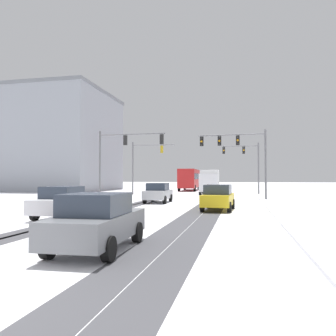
% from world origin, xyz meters
% --- Properties ---
extents(wheel_track_left_lane, '(0.86, 32.35, 0.01)m').
position_xyz_m(wheel_track_left_lane, '(-2.22, 14.71, 0.00)').
color(wheel_track_left_lane, '#4C4C51').
rests_on(wheel_track_left_lane, ground).
extents(wheel_track_right_lane, '(1.01, 32.35, 0.01)m').
position_xyz_m(wheel_track_right_lane, '(3.76, 14.71, 0.00)').
color(wheel_track_right_lane, '#4C4C51').
rests_on(wheel_track_right_lane, ground).
extents(wheel_track_center, '(0.78, 32.35, 0.01)m').
position_xyz_m(wheel_track_center, '(-2.83, 14.71, 0.00)').
color(wheel_track_center, '#4C4C51').
rests_on(wheel_track_center, ground).
extents(wheel_track_oncoming, '(1.03, 32.35, 0.01)m').
position_xyz_m(wheel_track_oncoming, '(2.72, 14.71, 0.00)').
color(wheel_track_oncoming, '#4C4C51').
rests_on(wheel_track_oncoming, ground).
extents(sidewalk_kerb_right, '(4.00, 32.35, 0.12)m').
position_xyz_m(sidewalk_kerb_right, '(9.06, 13.24, 0.06)').
color(sidewalk_kerb_right, white).
rests_on(sidewalk_kerb_right, ground).
extents(traffic_signal_far_left, '(5.30, 0.62, 6.50)m').
position_xyz_m(traffic_signal_far_left, '(-6.25, 35.53, 4.38)').
color(traffic_signal_far_left, slate).
rests_on(traffic_signal_far_left, ground).
extents(traffic_signal_near_left, '(6.49, 0.50, 6.50)m').
position_xyz_m(traffic_signal_near_left, '(-5.41, 25.36, 4.66)').
color(traffic_signal_near_left, slate).
rests_on(traffic_signal_near_left, ground).
extents(traffic_signal_far_right, '(4.64, 0.67, 6.50)m').
position_xyz_m(traffic_signal_far_right, '(6.11, 39.28, 4.58)').
color(traffic_signal_far_right, slate).
rests_on(traffic_signal_far_right, ground).
extents(traffic_signal_near_right, '(6.30, 0.67, 6.50)m').
position_xyz_m(traffic_signal_near_right, '(5.16, 27.58, 4.80)').
color(traffic_signal_near_right, slate).
rests_on(traffic_signal_near_right, ground).
extents(car_silver_lead, '(1.88, 4.12, 1.62)m').
position_xyz_m(car_silver_lead, '(-1.28, 22.66, 0.82)').
color(car_silver_lead, '#B7BABF').
rests_on(car_silver_lead, ground).
extents(car_yellow_cab_second, '(2.02, 4.19, 1.62)m').
position_xyz_m(car_yellow_cab_second, '(3.99, 17.12, 0.82)').
color(car_yellow_cab_second, yellow).
rests_on(car_yellow_cab_second, ground).
extents(car_white_third, '(1.85, 4.11, 1.62)m').
position_xyz_m(car_white_third, '(-3.50, 11.32, 0.82)').
color(car_white_third, silver).
rests_on(car_white_third, ground).
extents(car_grey_fourth, '(1.92, 4.14, 1.62)m').
position_xyz_m(car_grey_fourth, '(1.36, 4.62, 0.82)').
color(car_grey_fourth, slate).
rests_on(car_grey_fourth, ground).
extents(bus_oncoming, '(3.01, 11.09, 3.38)m').
position_xyz_m(bus_oncoming, '(-2.64, 49.52, 1.99)').
color(bus_oncoming, '#B21E1E').
rests_on(bus_oncoming, ground).
extents(box_truck_delivery, '(2.51, 7.48, 3.02)m').
position_xyz_m(box_truck_delivery, '(1.65, 37.71, 1.63)').
color(box_truck_delivery, silver).
rests_on(box_truck_delivery, ground).
extents(office_building_far_left_block, '(23.27, 17.22, 15.89)m').
position_xyz_m(office_building_far_left_block, '(-27.09, 45.54, 7.95)').
color(office_building_far_left_block, '#9399A3').
rests_on(office_building_far_left_block, ground).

